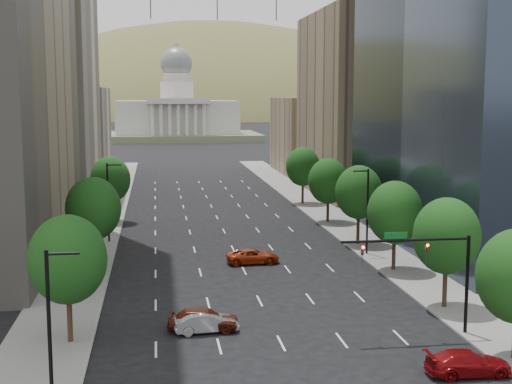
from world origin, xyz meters
name	(u,v)px	position (x,y,z in m)	size (l,w,h in m)	color
sidewalk_left	(87,252)	(-15.50, 60.00, 0.07)	(6.00, 200.00, 0.15)	slate
sidewalk_right	(371,244)	(15.50, 60.00, 0.07)	(6.00, 200.00, 0.15)	slate
midrise_cream_left	(48,89)	(-25.00, 103.00, 17.50)	(14.00, 30.00, 35.00)	beige
filler_left	(73,132)	(-25.00, 136.00, 9.00)	(14.00, 26.00, 18.00)	beige
parking_tan_right	(356,104)	(25.00, 100.00, 15.00)	(14.00, 30.00, 30.00)	#8C7759
filler_right	(312,135)	(25.00, 133.00, 8.00)	(14.00, 26.00, 16.00)	#8C7759
tree_right_1	(447,236)	(14.00, 36.00, 5.75)	(5.20, 5.20, 8.75)	#382316
tree_right_2	(395,213)	(14.00, 48.00, 5.60)	(5.20, 5.20, 8.61)	#382316
tree_right_3	(359,192)	(14.00, 60.00, 5.89)	(5.20, 5.20, 8.89)	#382316
tree_right_4	(328,181)	(14.00, 74.00, 5.46)	(5.20, 5.20, 8.46)	#382316
tree_right_5	(303,167)	(14.00, 90.00, 5.75)	(5.20, 5.20, 8.75)	#382316
tree_left_0	(68,260)	(-14.00, 32.00, 5.75)	(5.20, 5.20, 8.75)	#382316
tree_left_1	(93,209)	(-14.00, 52.00, 5.96)	(5.20, 5.20, 8.97)	#382316
tree_left_2	(110,179)	(-14.00, 78.00, 5.68)	(5.20, 5.20, 8.68)	#382316
streetlight_rn	(367,209)	(13.44, 55.00, 4.84)	(1.70, 0.20, 9.00)	black
streetlight_ls	(51,332)	(-13.44, 20.00, 4.84)	(1.70, 0.20, 9.00)	black
streetlight_ln	(109,200)	(-13.44, 65.00, 4.84)	(1.70, 0.20, 9.00)	black
traffic_signal	(434,263)	(10.53, 30.00, 5.17)	(9.12, 0.40, 7.38)	black
capitol	(177,117)	(0.00, 249.71, 8.58)	(60.00, 40.00, 35.20)	#596647
foothills	(205,158)	(34.67, 599.39, -37.78)	(720.00, 413.00, 263.00)	olive
car_red_near	(468,363)	(10.06, 23.10, 0.75)	(2.09, 5.14, 1.49)	maroon
car_maroon	(203,319)	(-5.00, 33.33, 0.85)	(2.01, 5.01, 1.71)	#46150B
car_silver	(206,322)	(-4.84, 32.97, 0.74)	(1.57, 4.50, 1.48)	#99999E
car_red_far	(253,256)	(1.22, 52.85, 0.72)	(2.40, 5.21, 1.45)	#93250A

